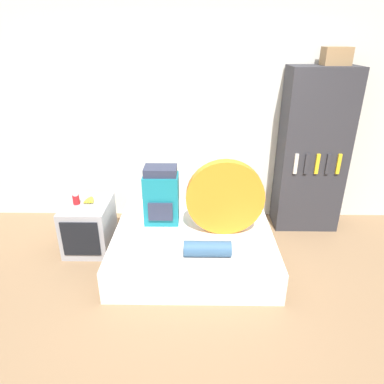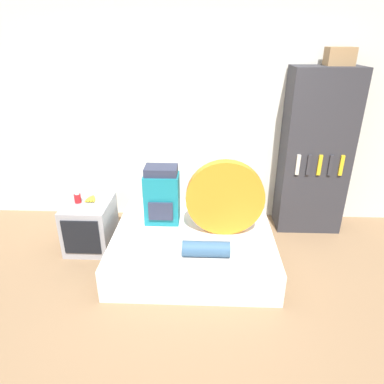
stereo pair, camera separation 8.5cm
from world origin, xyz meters
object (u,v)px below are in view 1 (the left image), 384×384
(canister, at_px, (76,199))
(bookshelf, at_px, (312,152))
(tent_bag, at_px, (225,198))
(cardboard_box, at_px, (336,56))
(backpack, at_px, (161,196))
(television, at_px, (89,226))
(sleeping_roll, at_px, (207,249))

(canister, distance_m, bookshelf, 2.78)
(tent_bag, distance_m, bookshelf, 1.36)
(cardboard_box, bearing_deg, tent_bag, -145.59)
(backpack, height_order, canister, backpack)
(television, xyz_separation_m, bookshelf, (2.59, 0.57, 0.70))
(backpack, distance_m, cardboard_box, 2.41)
(television, bearing_deg, backpack, 0.35)
(cardboard_box, bearing_deg, sleeping_roll, -137.74)
(sleeping_roll, xyz_separation_m, cardboard_box, (1.38, 1.26, 1.62))
(television, bearing_deg, cardboard_box, 12.77)
(backpack, xyz_separation_m, sleeping_roll, (0.49, -0.65, -0.24))
(sleeping_roll, xyz_separation_m, television, (-1.32, 0.65, -0.14))
(tent_bag, height_order, canister, tent_bag)
(canister, relative_size, cardboard_box, 0.41)
(backpack, bearing_deg, cardboard_box, 17.99)
(backpack, relative_size, canister, 5.50)
(television, distance_m, bookshelf, 2.74)
(television, bearing_deg, canister, 177.64)
(tent_bag, height_order, bookshelf, bookshelf)
(backpack, distance_m, bookshelf, 1.87)
(backpack, distance_m, canister, 0.94)
(sleeping_roll, relative_size, bookshelf, 0.23)
(canister, distance_m, cardboard_box, 3.21)
(tent_bag, distance_m, television, 1.59)
(canister, bearing_deg, bookshelf, 11.92)
(bookshelf, bearing_deg, sleeping_roll, -136.21)
(tent_bag, relative_size, cardboard_box, 2.79)
(bookshelf, bearing_deg, cardboard_box, 19.42)
(canister, bearing_deg, backpack, 0.05)
(television, xyz_separation_m, canister, (-0.10, 0.00, 0.33))
(tent_bag, bearing_deg, bookshelf, 35.75)
(tent_bag, xyz_separation_m, sleeping_roll, (-0.18, -0.44, -0.32))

